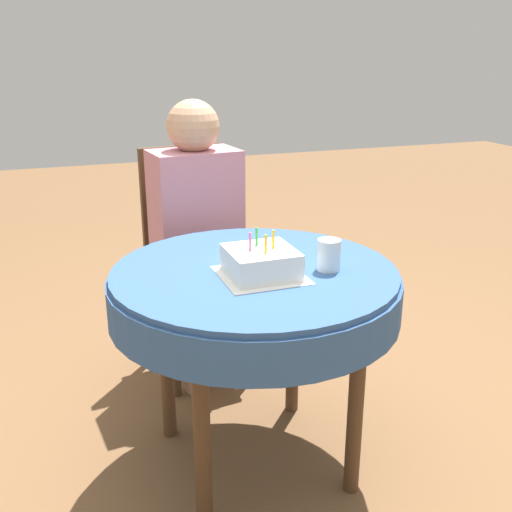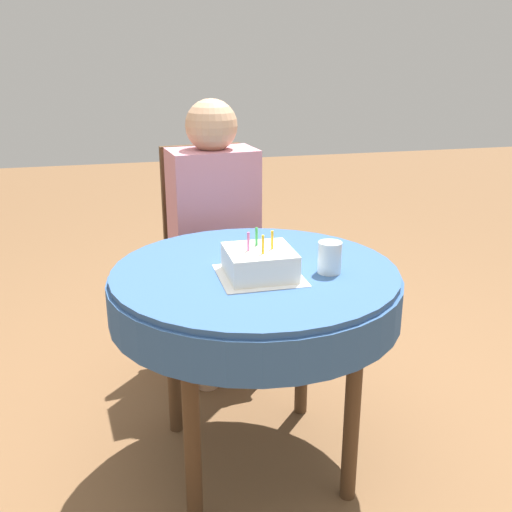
% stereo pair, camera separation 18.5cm
% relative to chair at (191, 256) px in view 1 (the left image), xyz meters
% --- Properties ---
extents(ground_plane, '(12.00, 12.00, 0.00)m').
position_rel_chair_xyz_m(ground_plane, '(0.02, -0.77, -0.51)').
color(ground_plane, brown).
extents(dining_table, '(0.92, 0.92, 0.72)m').
position_rel_chair_xyz_m(dining_table, '(0.02, -0.77, 0.12)').
color(dining_table, '#335689').
rests_on(dining_table, ground_plane).
extents(chair, '(0.44, 0.44, 0.98)m').
position_rel_chair_xyz_m(chair, '(0.00, 0.00, 0.00)').
color(chair, '#4C331E').
rests_on(chair, ground_plane).
extents(person, '(0.37, 0.34, 1.19)m').
position_rel_chair_xyz_m(person, '(0.01, -0.10, 0.20)').
color(person, tan).
rests_on(person, ground_plane).
extents(napkin, '(0.25, 0.25, 0.00)m').
position_rel_chair_xyz_m(napkin, '(0.02, -0.83, 0.21)').
color(napkin, white).
rests_on(napkin, dining_table).
extents(birthday_cake, '(0.20, 0.20, 0.14)m').
position_rel_chair_xyz_m(birthday_cake, '(0.02, -0.83, 0.25)').
color(birthday_cake, white).
rests_on(birthday_cake, dining_table).
extents(drinking_glass, '(0.07, 0.07, 0.10)m').
position_rel_chair_xyz_m(drinking_glass, '(0.23, -0.85, 0.26)').
color(drinking_glass, silver).
rests_on(drinking_glass, dining_table).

